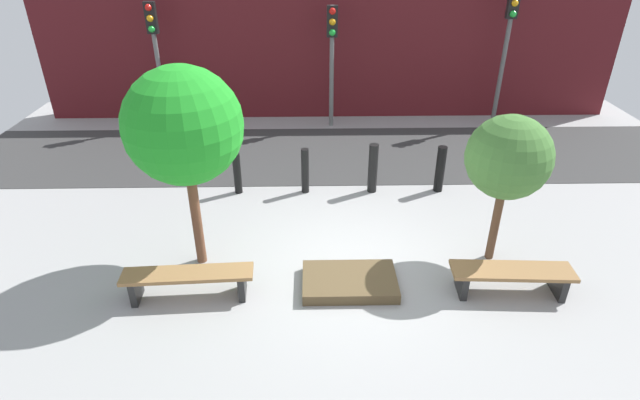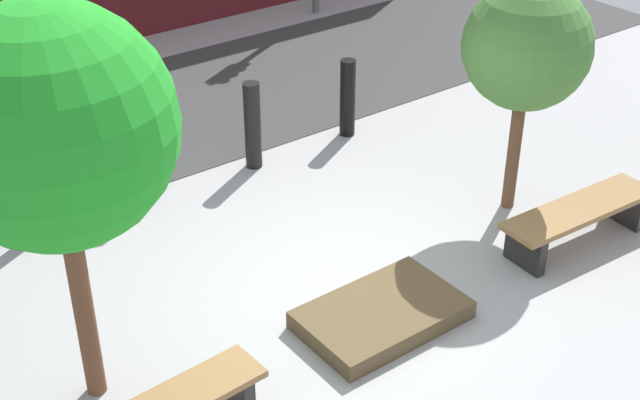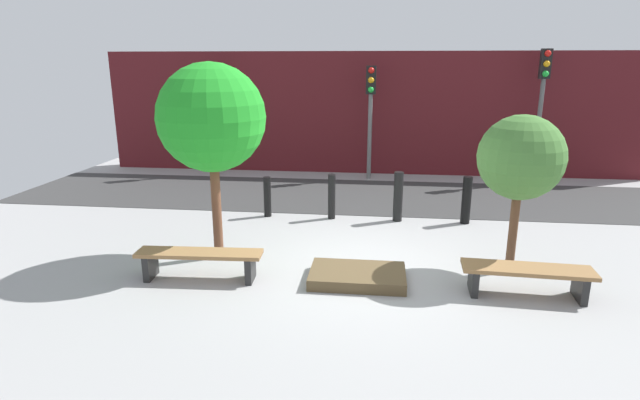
{
  "view_description": "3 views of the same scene",
  "coord_description": "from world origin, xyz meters",
  "px_view_note": "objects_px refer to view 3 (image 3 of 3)",
  "views": [
    {
      "loc": [
        -0.59,
        -6.67,
        5.02
      ],
      "look_at": [
        -0.45,
        0.14,
        1.23
      ],
      "focal_mm": 28.0,
      "sensor_mm": 36.0,
      "label": 1
    },
    {
      "loc": [
        -4.29,
        -5.23,
        5.12
      ],
      "look_at": [
        -0.36,
        -0.0,
        1.22
      ],
      "focal_mm": 50.0,
      "sensor_mm": 36.0,
      "label": 2
    },
    {
      "loc": [
        0.26,
        -7.62,
        3.29
      ],
      "look_at": [
        -0.6,
        -0.36,
        1.27
      ],
      "focal_mm": 28.0,
      "sensor_mm": 36.0,
      "label": 3
    }
  ],
  "objects_px": {
    "traffic_light_west": "(212,98)",
    "traffic_light_mid_east": "(542,92)",
    "bollard_far_left": "(267,197)",
    "traffic_light_mid_west": "(371,101)",
    "bench_left": "(200,259)",
    "bench_right": "(527,275)",
    "tree_behind_right_bench": "(521,158)",
    "bollard_center": "(398,197)",
    "planter_bed": "(357,276)",
    "bollard_left": "(332,197)",
    "bollard_right": "(466,200)",
    "tree_behind_left_bench": "(211,118)"
  },
  "relations": [
    {
      "from": "tree_behind_right_bench",
      "to": "traffic_light_mid_east",
      "type": "xyz_separation_m",
      "value": [
        2.16,
        6.45,
        0.66
      ]
    },
    {
      "from": "bollard_right",
      "to": "traffic_light_mid_west",
      "type": "distance_m",
      "value": 4.84
    },
    {
      "from": "bollard_right",
      "to": "bench_right",
      "type": "bearing_deg",
      "value": -84.54
    },
    {
      "from": "bench_left",
      "to": "bollard_far_left",
      "type": "relative_size",
      "value": 2.22
    },
    {
      "from": "bollard_far_left",
      "to": "tree_behind_right_bench",
      "type": "bearing_deg",
      "value": -28.19
    },
    {
      "from": "planter_bed",
      "to": "bollard_left",
      "type": "distance_m",
      "value": 3.3
    },
    {
      "from": "bench_right",
      "to": "tree_behind_left_bench",
      "type": "bearing_deg",
      "value": 172.21
    },
    {
      "from": "bollard_center",
      "to": "traffic_light_mid_west",
      "type": "height_order",
      "value": "traffic_light_mid_west"
    },
    {
      "from": "bollard_far_left",
      "to": "traffic_light_mid_east",
      "type": "xyz_separation_m",
      "value": [
        6.74,
        3.99,
        2.08
      ]
    },
    {
      "from": "bench_right",
      "to": "traffic_light_mid_west",
      "type": "bearing_deg",
      "value": 111.4
    },
    {
      "from": "bench_right",
      "to": "tree_behind_left_bench",
      "type": "relative_size",
      "value": 0.56
    },
    {
      "from": "tree_behind_left_bench",
      "to": "bollard_center",
      "type": "distance_m",
      "value": 4.42
    },
    {
      "from": "bollard_far_left",
      "to": "bollard_right",
      "type": "distance_m",
      "value": 4.26
    },
    {
      "from": "bollard_center",
      "to": "bollard_right",
      "type": "xyz_separation_m",
      "value": [
        1.42,
        0.0,
        -0.03
      ]
    },
    {
      "from": "bench_left",
      "to": "bollard_right",
      "type": "relative_size",
      "value": 1.96
    },
    {
      "from": "planter_bed",
      "to": "traffic_light_mid_west",
      "type": "xyz_separation_m",
      "value": [
        0.0,
        7.19,
        2.15
      ]
    },
    {
      "from": "bollard_center",
      "to": "traffic_light_west",
      "type": "height_order",
      "value": "traffic_light_west"
    },
    {
      "from": "tree_behind_left_bench",
      "to": "bollard_right",
      "type": "xyz_separation_m",
      "value": [
        4.58,
        2.46,
        -1.91
      ]
    },
    {
      "from": "planter_bed",
      "to": "bollard_left",
      "type": "bearing_deg",
      "value": 102.53
    },
    {
      "from": "planter_bed",
      "to": "bench_right",
      "type": "bearing_deg",
      "value": -4.66
    },
    {
      "from": "traffic_light_mid_east",
      "to": "bench_right",
      "type": "bearing_deg",
      "value": -106.31
    },
    {
      "from": "traffic_light_west",
      "to": "traffic_light_mid_east",
      "type": "distance_m",
      "value": 9.23
    },
    {
      "from": "tree_behind_left_bench",
      "to": "traffic_light_west",
      "type": "distance_m",
      "value": 6.8
    },
    {
      "from": "bench_left",
      "to": "traffic_light_mid_west",
      "type": "relative_size",
      "value": 0.61
    },
    {
      "from": "planter_bed",
      "to": "tree_behind_left_bench",
      "type": "bearing_deg",
      "value": 163.27
    },
    {
      "from": "tree_behind_right_bench",
      "to": "bollard_left",
      "type": "bearing_deg",
      "value": 142.17
    },
    {
      "from": "bollard_left",
      "to": "traffic_light_mid_east",
      "type": "bearing_deg",
      "value": 36.88
    },
    {
      "from": "planter_bed",
      "to": "bollard_far_left",
      "type": "relative_size",
      "value": 1.66
    },
    {
      "from": "bollard_far_left",
      "to": "bench_right",
      "type": "bearing_deg",
      "value": -36.52
    },
    {
      "from": "traffic_light_west",
      "to": "traffic_light_mid_west",
      "type": "distance_m",
      "value": 4.61
    },
    {
      "from": "bench_right",
      "to": "tree_behind_right_bench",
      "type": "relative_size",
      "value": 0.73
    },
    {
      "from": "traffic_light_west",
      "to": "traffic_light_mid_east",
      "type": "relative_size",
      "value": 0.91
    },
    {
      "from": "bench_right",
      "to": "bollard_right",
      "type": "distance_m",
      "value": 3.41
    },
    {
      "from": "bollard_center",
      "to": "tree_behind_left_bench",
      "type": "bearing_deg",
      "value": -142.17
    },
    {
      "from": "bollard_left",
      "to": "traffic_light_mid_west",
      "type": "bearing_deg",
      "value": 79.92
    },
    {
      "from": "tree_behind_left_bench",
      "to": "bollard_far_left",
      "type": "bearing_deg",
      "value": 82.48
    },
    {
      "from": "tree_behind_left_bench",
      "to": "traffic_light_mid_east",
      "type": "relative_size",
      "value": 0.91
    },
    {
      "from": "bollard_far_left",
      "to": "traffic_light_mid_west",
      "type": "bearing_deg",
      "value": 61.94
    },
    {
      "from": "tree_behind_left_bench",
      "to": "traffic_light_west",
      "type": "xyz_separation_m",
      "value": [
        -2.16,
        6.45,
        -0.11
      ]
    },
    {
      "from": "traffic_light_mid_west",
      "to": "traffic_light_mid_east",
      "type": "bearing_deg",
      "value": 0.01
    },
    {
      "from": "bollard_far_left",
      "to": "traffic_light_west",
      "type": "distance_m",
      "value": 5.06
    },
    {
      "from": "bench_left",
      "to": "bollard_left",
      "type": "height_order",
      "value": "bollard_left"
    },
    {
      "from": "tree_behind_right_bench",
      "to": "bollard_center",
      "type": "xyz_separation_m",
      "value": [
        -1.74,
        2.46,
        -1.32
      ]
    },
    {
      "from": "bollard_far_left",
      "to": "bollard_right",
      "type": "height_order",
      "value": "bollard_right"
    },
    {
      "from": "planter_bed",
      "to": "bollard_right",
      "type": "bearing_deg",
      "value": 56.31
    },
    {
      "from": "bench_left",
      "to": "tree_behind_left_bench",
      "type": "relative_size",
      "value": 0.59
    },
    {
      "from": "bench_right",
      "to": "traffic_light_west",
      "type": "height_order",
      "value": "traffic_light_west"
    },
    {
      "from": "traffic_light_west",
      "to": "planter_bed",
      "type": "bearing_deg",
      "value": -57.3
    },
    {
      "from": "bench_right",
      "to": "tree_behind_right_bench",
      "type": "xyz_separation_m",
      "value": [
        -0.0,
        0.94,
        1.54
      ]
    },
    {
      "from": "tree_behind_right_bench",
      "to": "planter_bed",
      "type": "bearing_deg",
      "value": -163.27
    }
  ]
}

